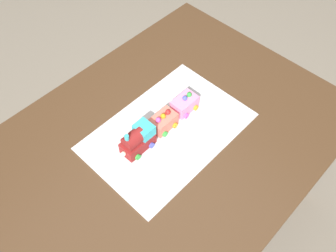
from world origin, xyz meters
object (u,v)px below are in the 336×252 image
object	(u,v)px
dining_table	(161,158)
cake_car_tanker_coral	(163,121)
cake_locomotive	(138,139)
cake_car_caboose_bubblegum	(185,104)

from	to	relation	value
dining_table	cake_car_tanker_coral	size ratio (longest dim) A/B	14.00
cake_locomotive	cake_car_caboose_bubblegum	bearing A→B (deg)	0.00
cake_car_caboose_bubblegum	dining_table	bearing A→B (deg)	-166.67
cake_locomotive	cake_car_tanker_coral	bearing A→B (deg)	0.00
dining_table	cake_locomotive	size ratio (longest dim) A/B	10.00
cake_car_tanker_coral	cake_car_caboose_bubblegum	distance (m)	0.12
dining_table	cake_car_caboose_bubblegum	bearing A→B (deg)	13.33
dining_table	cake_car_tanker_coral	bearing A→B (deg)	35.71
dining_table	cake_car_tanker_coral	distance (m)	0.16
dining_table	cake_locomotive	distance (m)	0.18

